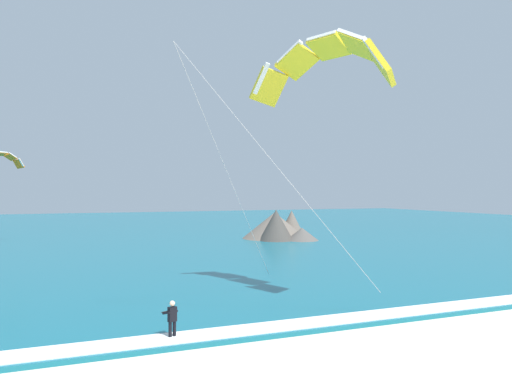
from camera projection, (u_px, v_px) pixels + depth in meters
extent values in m
cube|color=#146075|center=(83.00, 231.00, 74.08)|extent=(200.00, 120.00, 0.20)
cube|color=white|center=(158.00, 340.00, 19.46)|extent=(200.00, 1.60, 0.04)
ellipsoid|color=yellow|center=(172.00, 342.00, 19.90)|extent=(0.90, 1.47, 0.05)
cube|color=black|center=(171.00, 339.00, 20.12)|extent=(0.17, 0.11, 0.04)
cube|color=black|center=(174.00, 342.00, 19.68)|extent=(0.17, 0.11, 0.04)
cylinder|color=black|center=(170.00, 332.00, 19.83)|extent=(0.14, 0.14, 0.84)
cylinder|color=black|center=(174.00, 331.00, 19.97)|extent=(0.14, 0.14, 0.84)
cube|color=black|center=(172.00, 314.00, 19.90)|extent=(0.39, 0.31, 0.60)
sphere|color=beige|center=(172.00, 303.00, 19.90)|extent=(0.22, 0.22, 0.22)
cylinder|color=black|center=(166.00, 313.00, 19.89)|extent=(0.26, 0.51, 0.22)
cylinder|color=black|center=(174.00, 311.00, 20.14)|extent=(0.26, 0.51, 0.22)
cylinder|color=black|center=(167.00, 311.00, 20.18)|extent=(0.53, 0.22, 0.04)
cube|color=#3F3F42|center=(171.00, 319.00, 19.99)|extent=(0.14, 0.12, 0.10)
cube|color=yellow|center=(381.00, 63.00, 23.77)|extent=(1.78, 2.35, 2.24)
cube|color=white|center=(374.00, 52.00, 23.32)|extent=(0.73, 1.31, 1.76)
cube|color=yellow|center=(359.00, 46.00, 25.41)|extent=(2.09, 2.62, 1.82)
cube|color=white|center=(352.00, 36.00, 24.96)|extent=(0.95, 1.78, 1.15)
cube|color=yellow|center=(329.00, 47.00, 27.11)|extent=(2.27, 2.51, 0.98)
cube|color=white|center=(322.00, 37.00, 26.66)|extent=(1.03, 1.93, 0.29)
cube|color=yellow|center=(297.00, 62.00, 28.48)|extent=(2.27, 2.08, 1.82)
cube|color=white|center=(290.00, 53.00, 28.04)|extent=(0.94, 1.74, 1.15)
cube|color=yellow|center=(269.00, 87.00, 29.22)|extent=(2.10, 1.32, 2.24)
cube|color=white|center=(261.00, 78.00, 28.78)|extent=(0.70, 1.19, 1.76)
cylinder|color=#B2B2B7|center=(285.00, 177.00, 22.02)|extent=(10.12, 0.34, 11.17)
cylinder|color=#B2B2B7|center=(230.00, 178.00, 24.75)|extent=(7.28, 6.76, 11.17)
cube|color=orange|center=(19.00, 164.00, 55.42)|extent=(1.26, 1.00, 1.14)
cube|color=white|center=(21.00, 162.00, 55.27)|extent=(0.59, 0.56, 0.93)
cube|color=orange|center=(10.00, 157.00, 54.72)|extent=(1.40, 1.27, 0.87)
cube|color=white|center=(13.00, 155.00, 54.56)|extent=(0.79, 0.77, 0.60)
cube|color=orange|center=(1.00, 154.00, 53.72)|extent=(1.41, 1.40, 0.42)
cube|color=white|center=(3.00, 152.00, 53.56)|extent=(0.88, 0.83, 0.14)
cone|color=#47423D|center=(276.00, 226.00, 58.67)|extent=(4.36, 4.36, 3.90)
cone|color=#665B51|center=(275.00, 226.00, 61.48)|extent=(8.61, 8.61, 3.44)
cone|color=#665B51|center=(292.00, 225.00, 62.35)|extent=(3.76, 3.76, 3.66)
cone|color=#56514C|center=(302.00, 235.00, 58.73)|extent=(4.48, 4.48, 1.72)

